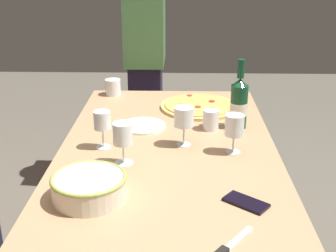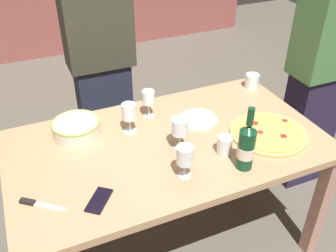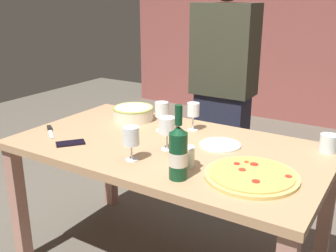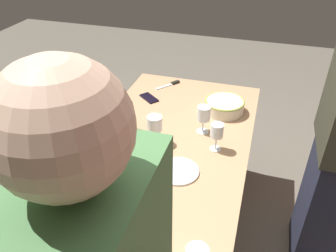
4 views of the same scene
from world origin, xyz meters
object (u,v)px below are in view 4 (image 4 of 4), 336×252
(wine_glass_far_left, at_px, (217,132))
(cup_ceramic, at_px, (121,151))
(cell_phone, at_px, (149,98))
(wine_bottle, at_px, (94,139))
(side_plate, at_px, (178,171))
(pizza, at_px, (104,196))
(dining_table, at_px, (168,154))
(wine_glass_near_pizza, at_px, (204,114))
(pizza_knife, at_px, (171,84))
(wine_glass_far_right, at_px, (125,114))
(wine_glass_by_bottle, at_px, (155,124))
(serving_bowl, at_px, (224,105))

(wine_glass_far_left, height_order, cup_ceramic, wine_glass_far_left)
(cell_phone, bearing_deg, wine_glass_far_left, 89.71)
(wine_bottle, relative_size, cup_ceramic, 3.43)
(cup_ceramic, height_order, side_plate, cup_ceramic)
(pizza, bearing_deg, dining_table, 163.72)
(dining_table, height_order, wine_glass_near_pizza, wine_glass_near_pizza)
(dining_table, distance_m, pizza, 0.54)
(cup_ceramic, distance_m, pizza_knife, 0.89)
(dining_table, distance_m, wine_bottle, 0.45)
(wine_glass_far_left, relative_size, wine_glass_far_right, 0.99)
(pizza, bearing_deg, wine_glass_near_pizza, 154.22)
(wine_glass_far_left, bearing_deg, dining_table, -90.17)
(wine_glass_far_left, bearing_deg, side_plate, -31.53)
(pizza, distance_m, pizza_knife, 1.18)
(wine_glass_near_pizza, xyz_separation_m, wine_glass_far_right, (0.11, -0.43, -0.01))
(dining_table, height_order, wine_glass_by_bottle, wine_glass_by_bottle)
(wine_glass_near_pizza, xyz_separation_m, cell_phone, (-0.29, -0.43, -0.11))
(wine_glass_by_bottle, height_order, wine_glass_far_right, wine_glass_by_bottle)
(pizza_knife, bearing_deg, wine_glass_near_pizza, 33.38)
(wine_glass_far_left, relative_size, pizza_knife, 0.92)
(wine_bottle, bearing_deg, cell_phone, 175.68)
(wine_bottle, bearing_deg, wine_glass_far_left, 112.83)
(wine_glass_by_bottle, xyz_separation_m, pizza_knife, (-0.71, -0.12, -0.11))
(wine_glass_by_bottle, bearing_deg, cup_ceramic, -34.52)
(cup_ceramic, bearing_deg, wine_glass_by_bottle, 145.48)
(cell_phone, bearing_deg, pizza, 45.75)
(wine_glass_far_right, xyz_separation_m, cup_ceramic, (0.25, 0.08, -0.06))
(wine_glass_far_left, bearing_deg, cell_phone, -128.94)
(wine_glass_far_right, distance_m, side_plate, 0.49)
(dining_table, height_order, serving_bowl, serving_bowl)
(dining_table, relative_size, pizza, 4.01)
(serving_bowl, relative_size, side_plate, 1.19)
(serving_bowl, bearing_deg, wine_bottle, -40.83)
(serving_bowl, xyz_separation_m, side_plate, (0.65, -0.13, -0.04))
(wine_bottle, height_order, wine_glass_near_pizza, wine_bottle)
(pizza, bearing_deg, serving_bowl, 156.51)
(wine_glass_near_pizza, height_order, cell_phone, wine_glass_near_pizza)
(pizza, distance_m, cup_ceramic, 0.30)
(dining_table, distance_m, cell_phone, 0.51)
(wine_glass_by_bottle, distance_m, side_plate, 0.30)
(wine_glass_far_left, distance_m, wine_glass_far_right, 0.53)
(serving_bowl, distance_m, wine_glass_by_bottle, 0.55)
(wine_glass_near_pizza, bearing_deg, wine_glass_by_bottle, -52.09)
(wine_bottle, bearing_deg, cup_ceramic, 103.64)
(wine_glass_far_left, bearing_deg, pizza, -39.45)
(pizza, height_order, serving_bowl, serving_bowl)
(wine_glass_far_right, height_order, cup_ceramic, wine_glass_far_right)
(wine_bottle, height_order, pizza_knife, wine_bottle)
(serving_bowl, relative_size, wine_glass_far_right, 1.54)
(dining_table, xyz_separation_m, wine_glass_far_right, (-0.03, -0.26, 0.20))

